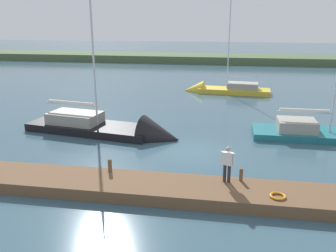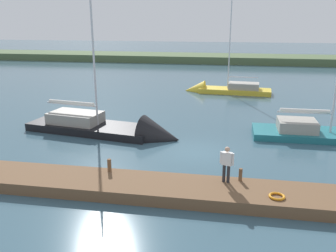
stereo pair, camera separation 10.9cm
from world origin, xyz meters
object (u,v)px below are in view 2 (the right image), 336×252
at_px(sailboat_inner_slip, 117,131).
at_px(sailboat_far_left, 221,91).
at_px(mooring_post_near, 109,165).
at_px(mooring_post_far, 240,175).
at_px(life_ring_buoy, 277,196).
at_px(person_on_dock, 227,162).

distance_m(sailboat_inner_slip, sailboat_far_left, 16.72).
xyz_separation_m(mooring_post_near, mooring_post_far, (-6.09, 0.00, -0.02)).
distance_m(life_ring_buoy, sailboat_inner_slip, 12.60).
height_order(sailboat_inner_slip, person_on_dock, sailboat_inner_slip).
bearing_deg(sailboat_inner_slip, mooring_post_far, -32.20).
bearing_deg(life_ring_buoy, person_on_dock, -28.09).
height_order(mooring_post_far, sailboat_inner_slip, sailboat_inner_slip).
distance_m(mooring_post_far, person_on_dock, 0.94).
height_order(mooring_post_far, sailboat_far_left, sailboat_far_left).
relative_size(life_ring_buoy, person_on_dock, 0.40).
bearing_deg(mooring_post_far, person_on_dock, 19.93).
xyz_separation_m(mooring_post_far, sailboat_inner_slip, (7.95, -7.05, -0.61)).
bearing_deg(sailboat_far_left, life_ring_buoy, 101.49).
height_order(mooring_post_near, mooring_post_far, mooring_post_near).
xyz_separation_m(mooring_post_near, life_ring_buoy, (-7.54, 1.34, -0.26)).
bearing_deg(life_ring_buoy, mooring_post_near, -10.05).
height_order(mooring_post_far, person_on_dock, person_on_dock).
distance_m(mooring_post_near, mooring_post_far, 6.09).
height_order(mooring_post_near, sailboat_inner_slip, sailboat_inner_slip).
bearing_deg(life_ring_buoy, mooring_post_far, -42.83).
relative_size(mooring_post_near, sailboat_far_left, 0.06).
relative_size(mooring_post_far, sailboat_inner_slip, 0.05).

